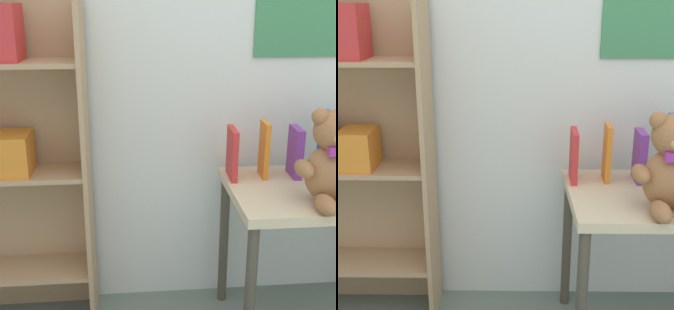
# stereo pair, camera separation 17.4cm
# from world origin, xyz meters

# --- Properties ---
(wall_back) EXTENTS (4.80, 0.07, 2.50)m
(wall_back) POSITION_xyz_m (0.00, 1.47, 1.25)
(wall_back) COLOR silver
(wall_back) RESTS_ON ground_plane
(display_table) EXTENTS (0.70, 0.51, 0.63)m
(display_table) POSITION_xyz_m (0.19, 1.13, 0.54)
(display_table) COLOR beige
(display_table) RESTS_ON ground_plane
(teddy_bear) EXTENTS (0.26, 0.23, 0.34)m
(teddy_bear) POSITION_xyz_m (0.16, 0.99, 0.79)
(teddy_bear) COLOR #99663D
(teddy_bear) RESTS_ON display_table
(book_standing_red) EXTENTS (0.03, 0.14, 0.20)m
(book_standing_red) POSITION_xyz_m (-0.13, 1.27, 0.73)
(book_standing_red) COLOR red
(book_standing_red) RESTS_ON display_table
(book_standing_orange) EXTENTS (0.02, 0.10, 0.22)m
(book_standing_orange) POSITION_xyz_m (-0.00, 1.27, 0.75)
(book_standing_orange) COLOR orange
(book_standing_orange) RESTS_ON display_table
(book_standing_purple) EXTENTS (0.04, 0.12, 0.20)m
(book_standing_purple) POSITION_xyz_m (0.13, 1.26, 0.73)
(book_standing_purple) COLOR purple
(book_standing_purple) RESTS_ON display_table
(book_standing_blue) EXTENTS (0.04, 0.10, 0.26)m
(book_standing_blue) POSITION_xyz_m (0.25, 1.26, 0.76)
(book_standing_blue) COLOR #2D51B7
(book_standing_blue) RESTS_ON display_table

